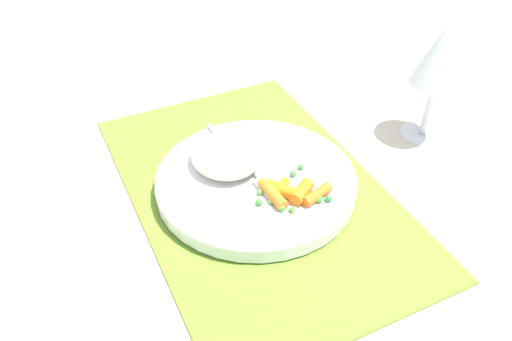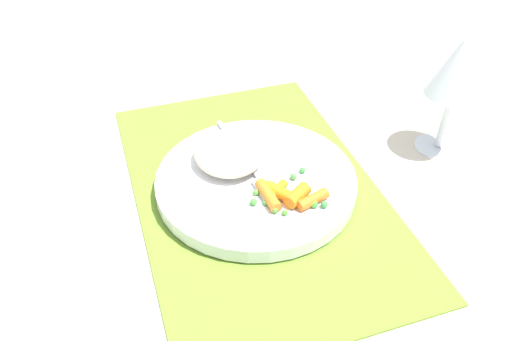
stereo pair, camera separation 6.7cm
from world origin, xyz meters
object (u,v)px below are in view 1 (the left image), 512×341
(carrot_portion, at_px, (291,192))
(wine_glass, at_px, (441,58))
(rice_mound, at_px, (226,155))
(fork, at_px, (249,167))
(plate, at_px, (256,182))

(carrot_portion, bearing_deg, wine_glass, 103.37)
(rice_mound, bearing_deg, wine_glass, 84.03)
(fork, height_order, wine_glass, wine_glass)
(plate, distance_m, fork, 0.02)
(wine_glass, bearing_deg, fork, -92.13)
(carrot_portion, bearing_deg, fork, -162.39)
(carrot_portion, bearing_deg, plate, -158.76)
(plate, height_order, carrot_portion, carrot_portion)
(fork, xyz_separation_m, wine_glass, (0.01, 0.29, 0.10))
(fork, bearing_deg, carrot_portion, 17.61)
(plate, bearing_deg, rice_mound, -148.08)
(carrot_portion, distance_m, wine_glass, 0.29)
(carrot_portion, xyz_separation_m, wine_glass, (-0.06, 0.27, 0.10))
(plate, xyz_separation_m, rice_mound, (-0.04, -0.03, 0.02))
(plate, xyz_separation_m, wine_glass, (-0.01, 0.29, 0.11))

